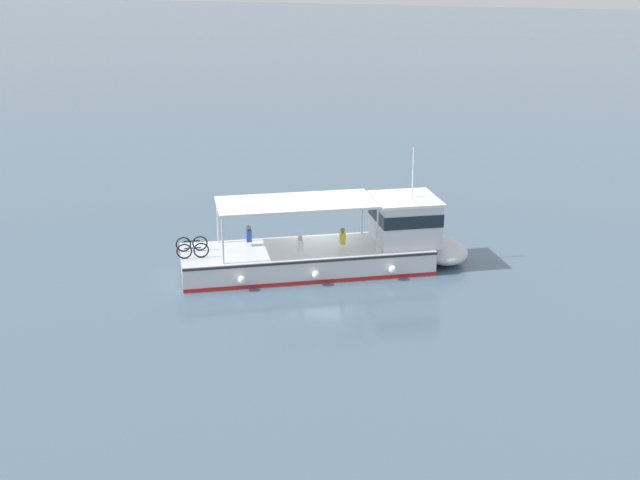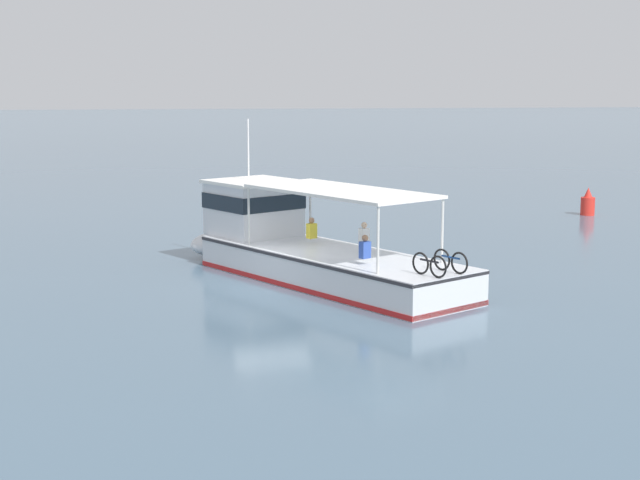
% 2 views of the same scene
% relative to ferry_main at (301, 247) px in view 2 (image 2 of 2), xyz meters
% --- Properties ---
extents(ground_plane, '(400.00, 400.00, 0.00)m').
position_rel_ferry_main_xyz_m(ground_plane, '(1.41, -1.17, -1.02)').
color(ground_plane, slate).
extents(ferry_main, '(12.46, 9.25, 5.32)m').
position_rel_ferry_main_xyz_m(ferry_main, '(0.00, 0.00, 0.00)').
color(ferry_main, silver).
rests_on(ferry_main, ground).
extents(channel_buoy, '(0.70, 0.70, 1.40)m').
position_rel_ferry_main_xyz_m(channel_buoy, '(-12.91, 16.16, -0.45)').
color(channel_buoy, red).
rests_on(channel_buoy, ground).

